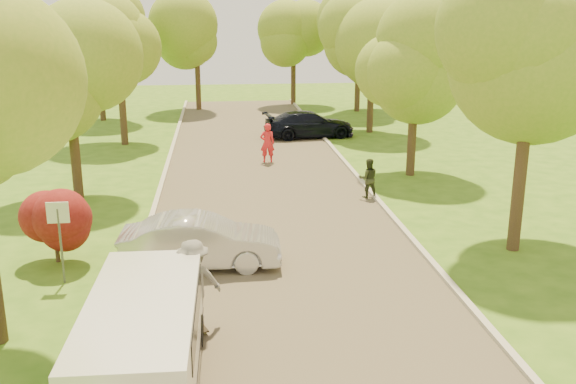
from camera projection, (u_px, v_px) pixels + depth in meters
name	position (u px, v px, depth m)	size (l,w,h in m)	color
ground	(308.00, 348.00, 13.39)	(100.00, 100.00, 0.00)	#386417
road	(274.00, 225.00, 21.03)	(8.00, 60.00, 0.01)	#4C4438
curb_left	(148.00, 228.00, 20.59)	(0.18, 60.00, 0.12)	#B2AD9E
curb_right	(394.00, 219.00, 21.45)	(0.18, 60.00, 0.12)	#B2AD9E
street_sign	(59.00, 225.00, 16.16)	(0.55, 0.06, 2.17)	#59595E
red_shrub	(55.00, 225.00, 17.67)	(1.70, 1.70, 1.95)	#382619
tree_l_midb	(73.00, 74.00, 22.88)	(4.30, 4.20, 6.62)	#382619
tree_l_far	(122.00, 38.00, 32.24)	(4.92, 4.80, 7.79)	#382619
tree_r_mida	(540.00, 58.00, 17.41)	(5.13, 5.00, 7.95)	#382619
tree_r_midb	(421.00, 59.00, 26.15)	(4.51, 4.40, 7.01)	#382619
tree_r_far	(377.00, 28.00, 35.51)	(5.33, 5.20, 8.34)	#382619
tree_bg_a	(100.00, 35.00, 39.68)	(5.12, 5.00, 7.72)	#382619
tree_bg_b	(362.00, 30.00, 43.35)	(5.12, 5.00, 7.95)	#382619
tree_bg_c	(199.00, 37.00, 44.23)	(4.92, 4.80, 7.33)	#382619
tree_bg_d	(296.00, 31.00, 46.81)	(5.12, 5.00, 7.72)	#382619
minivan	(144.00, 343.00, 11.64)	(2.05, 4.99, 1.84)	white
silver_sedan	(201.00, 242.00, 17.45)	(1.52, 4.36, 1.44)	#BCBCC1
dark_sedan	(309.00, 124.00, 35.39)	(2.03, 4.99, 1.45)	black
longboard	(196.00, 324.00, 14.18)	(0.61, 1.03, 0.12)	black
skateboarder	(194.00, 282.00, 13.91)	(1.25, 0.72, 1.94)	slate
person_striped	(267.00, 143.00, 29.46)	(0.67, 0.44, 1.83)	red
person_olive	(368.00, 178.00, 23.93)	(0.73, 0.57, 1.50)	#2C331E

